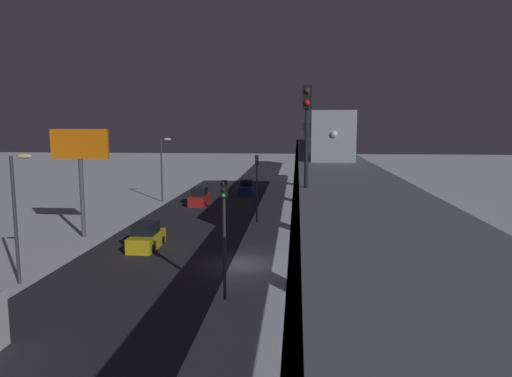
# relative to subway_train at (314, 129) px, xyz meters

# --- Properties ---
(ground_plane) EXTENTS (240.00, 240.00, 0.00)m
(ground_plane) POSITION_rel_subway_train_xyz_m (6.14, 37.53, -8.57)
(ground_plane) COLOR silver
(avenue_asphalt) EXTENTS (11.00, 93.94, 0.01)m
(avenue_asphalt) POSITION_rel_subway_train_xyz_m (12.22, 37.53, -8.57)
(avenue_asphalt) COLOR #28282D
(avenue_asphalt) RESTS_ON ground_plane
(elevated_railway) EXTENTS (5.00, 93.94, 6.79)m
(elevated_railway) POSITION_rel_subway_train_xyz_m (0.09, 37.53, -2.69)
(elevated_railway) COLOR slate
(elevated_railway) RESTS_ON ground_plane
(subway_train) EXTENTS (2.94, 74.07, 3.40)m
(subway_train) POSITION_rel_subway_train_xyz_m (0.00, 0.00, 0.00)
(subway_train) COLOR #999EA8
(subway_train) RESTS_ON elevated_railway
(rail_signal) EXTENTS (0.36, 0.41, 4.00)m
(rail_signal) POSITION_rel_subway_train_xyz_m (1.99, 49.37, 0.95)
(rail_signal) COLOR black
(rail_signal) RESTS_ON elevated_railway
(sedan_yellow) EXTENTS (1.91, 4.25, 1.97)m
(sedan_yellow) POSITION_rel_subway_train_xyz_m (13.62, 33.95, -7.79)
(sedan_yellow) COLOR gold
(sedan_yellow) RESTS_ON ground_plane
(sedan_red) EXTENTS (1.80, 4.66, 1.97)m
(sedan_red) POSITION_rel_subway_train_xyz_m (13.62, 14.14, -7.77)
(sedan_red) COLOR #A51E1E
(sedan_red) RESTS_ON ground_plane
(sedan_blue) EXTENTS (1.80, 4.02, 1.97)m
(sedan_blue) POSITION_rel_subway_train_xyz_m (9.02, 5.05, -7.77)
(sedan_blue) COLOR navy
(sedan_blue) RESTS_ON ground_plane
(traffic_light_near) EXTENTS (0.32, 0.44, 6.40)m
(traffic_light_near) POSITION_rel_subway_train_xyz_m (6.12, 44.01, -4.37)
(traffic_light_near) COLOR #2D2D2D
(traffic_light_near) RESTS_ON ground_plane
(traffic_light_mid) EXTENTS (0.32, 0.44, 6.40)m
(traffic_light_mid) POSITION_rel_subway_train_xyz_m (6.12, 23.78, -4.37)
(traffic_light_mid) COLOR #2D2D2D
(traffic_light_mid) RESTS_ON ground_plane
(commercial_billboard) EXTENTS (4.80, 0.36, 8.90)m
(commercial_billboard) POSITION_rel_subway_train_xyz_m (19.95, 30.83, -1.74)
(commercial_billboard) COLOR #4C4C51
(commercial_billboard) RESTS_ON ground_plane
(street_lamp_near) EXTENTS (1.35, 0.44, 7.65)m
(street_lamp_near) POSITION_rel_subway_train_xyz_m (18.29, 42.53, -3.76)
(street_lamp_near) COLOR #38383D
(street_lamp_near) RESTS_ON ground_plane
(street_lamp_far) EXTENTS (1.35, 0.44, 7.65)m
(street_lamp_far) POSITION_rel_subway_train_xyz_m (18.29, 12.53, -3.76)
(street_lamp_far) COLOR #38383D
(street_lamp_far) RESTS_ON ground_plane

